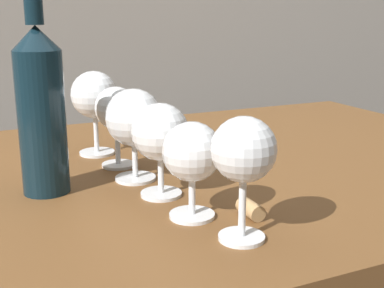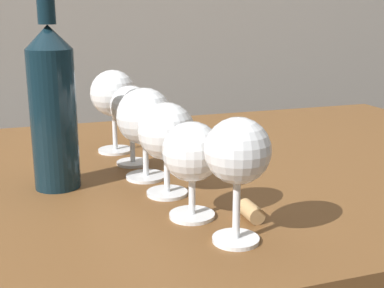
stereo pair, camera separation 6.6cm
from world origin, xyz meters
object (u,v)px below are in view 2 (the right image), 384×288
object	(u,v)px
wine_glass_rose	(238,154)
wine_glass_merlot	(166,134)
wine_glass_pinot	(145,118)
cork	(251,211)
wine_bottle	(53,103)
wine_glass_chardonnay	(113,94)
wine_glass_port	(192,155)
wine_glass_white	(131,109)

from	to	relation	value
wine_glass_rose	wine_glass_merlot	bearing A→B (deg)	100.33
wine_glass_pinot	cork	size ratio (longest dim) A/B	3.54
wine_glass_merlot	wine_bottle	bearing A→B (deg)	149.87
wine_glass_pinot	cork	xyz separation A→B (m)	(0.09, -0.21, -0.09)
wine_glass_merlot	cork	bearing A→B (deg)	-58.15
wine_glass_rose	wine_glass_chardonnay	world-z (taller)	wine_glass_chardonnay
wine_glass_chardonnay	cork	distance (m)	0.42
wine_bottle	wine_glass_port	bearing A→B (deg)	-48.80
wine_glass_white	cork	size ratio (longest dim) A/B	3.35
wine_glass_pinot	wine_glass_chardonnay	distance (m)	0.18
wine_bottle	wine_glass_pinot	bearing A→B (deg)	-0.74
wine_glass_pinot	wine_bottle	world-z (taller)	wine_bottle
wine_glass_pinot	wine_glass_chardonnay	xyz separation A→B (m)	(-0.02, 0.18, 0.01)
wine_glass_merlot	wine_glass_pinot	size ratio (longest dim) A/B	0.94
wine_glass_rose	wine_bottle	size ratio (longest dim) A/B	0.45
wine_glass_merlot	wine_bottle	size ratio (longest dim) A/B	0.41
wine_glass_port	cork	distance (m)	0.11
wine_glass_rose	cork	world-z (taller)	wine_glass_rose
wine_glass_port	wine_glass_white	bearing A→B (deg)	94.89
wine_glass_rose	wine_glass_port	world-z (taller)	wine_glass_rose
wine_glass_port	wine_glass_white	xyz separation A→B (m)	(-0.02, 0.26, 0.01)
wine_glass_rose	wine_glass_white	xyz separation A→B (m)	(-0.05, 0.35, -0.01)
wine_glass_port	wine_glass_pinot	bearing A→B (deg)	95.93
wine_glass_rose	wine_glass_white	distance (m)	0.35
wine_glass_merlot	cork	world-z (taller)	wine_glass_merlot
wine_glass_pinot	wine_glass_chardonnay	world-z (taller)	wine_glass_chardonnay
wine_glass_chardonnay	wine_bottle	xyz separation A→B (m)	(-0.12, -0.18, 0.02)
wine_glass_rose	cork	distance (m)	0.12
wine_glass_white	wine_glass_port	bearing A→B (deg)	-85.11
wine_glass_white	cork	bearing A→B (deg)	-72.46
wine_glass_white	wine_bottle	size ratio (longest dim) A/B	0.42
wine_glass_pinot	wine_glass_rose	bearing A→B (deg)	-80.60
wine_glass_pinot	wine_glass_white	world-z (taller)	wine_glass_pinot
wine_glass_port	wine_glass_pinot	xyz separation A→B (m)	(-0.02, 0.18, 0.01)
wine_glass_chardonnay	wine_bottle	distance (m)	0.21
wine_glass_pinot	cork	bearing A→B (deg)	-67.12
wine_glass_rose	wine_glass_chardonnay	xyz separation A→B (m)	(-0.06, 0.44, 0.00)
wine_glass_rose	wine_glass_white	bearing A→B (deg)	97.81
wine_bottle	cork	bearing A→B (deg)	-42.95
wine_glass_merlot	cork	xyz separation A→B (m)	(0.08, -0.13, -0.08)
wine_glass_rose	wine_bottle	world-z (taller)	wine_bottle
wine_glass_port	wine_glass_white	distance (m)	0.26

